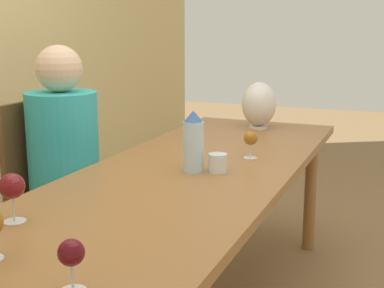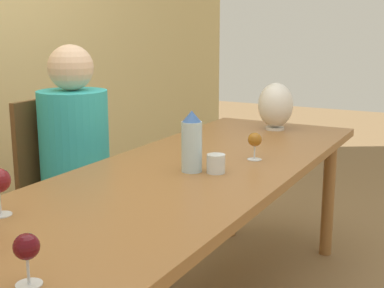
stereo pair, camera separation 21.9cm
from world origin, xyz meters
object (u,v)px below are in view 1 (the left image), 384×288
at_px(wine_glass_3, 71,255).
at_px(chair_far, 53,194).
at_px(vase, 259,104).
at_px(person_far, 66,165).
at_px(wine_glass_1, 12,187).
at_px(wine_glass_2, 251,139).
at_px(water_tumbler, 218,163).
at_px(water_bottle, 193,142).

height_order(wine_glass_3, chair_far, chair_far).
bearing_deg(vase, person_far, 140.08).
height_order(wine_glass_1, wine_glass_2, wine_glass_1).
bearing_deg(water_tumbler, water_bottle, 104.79).
bearing_deg(chair_far, water_bottle, -100.51).
xyz_separation_m(vase, chair_far, (-0.86, 0.81, -0.38)).
xyz_separation_m(water_tumbler, wine_glass_3, (-1.05, -0.04, 0.05)).
height_order(vase, chair_far, vase).
bearing_deg(wine_glass_2, wine_glass_3, 179.39).
height_order(water_bottle, vase, vase).
height_order(water_bottle, person_far, person_far).
bearing_deg(water_tumbler, wine_glass_2, -11.42).
xyz_separation_m(wine_glass_1, wine_glass_2, (1.03, -0.43, -0.02)).
distance_m(water_tumbler, vase, 0.99).
bearing_deg(vase, wine_glass_1, 171.25).
xyz_separation_m(vase, person_far, (-0.86, 0.72, -0.22)).
relative_size(water_bottle, water_tumbler, 3.28).
distance_m(chair_far, person_far, 0.18).
height_order(vase, person_far, person_far).
distance_m(water_tumbler, chair_far, 0.96).
distance_m(water_bottle, person_far, 0.77).
distance_m(water_bottle, water_tumbler, 0.13).
relative_size(water_tumbler, wine_glass_3, 0.61).
relative_size(water_bottle, wine_glass_1, 1.65).
bearing_deg(vase, wine_glass_3, -175.90).
bearing_deg(wine_glass_3, person_far, 36.18).
bearing_deg(wine_glass_2, water_tumbler, 168.58).
bearing_deg(water_tumbler, wine_glass_1, 153.81).
height_order(water_bottle, wine_glass_3, water_bottle).
height_order(wine_glass_1, wine_glass_3, wine_glass_1).
relative_size(wine_glass_2, chair_far, 0.13).
relative_size(vase, wine_glass_1, 1.77).
distance_m(water_bottle, wine_glass_3, 1.04).
bearing_deg(water_bottle, water_tumbler, -75.21).
xyz_separation_m(wine_glass_3, person_far, (1.18, 0.86, -0.17)).
relative_size(chair_far, person_far, 0.78).
relative_size(water_bottle, person_far, 0.20).
bearing_deg(wine_glass_1, chair_far, 31.37).
xyz_separation_m(water_tumbler, vase, (0.98, 0.11, 0.10)).
relative_size(water_tumbler, person_far, 0.06).
bearing_deg(wine_glass_3, water_bottle, 7.58).
bearing_deg(vase, water_bottle, -179.47).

